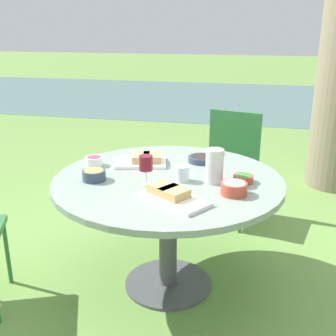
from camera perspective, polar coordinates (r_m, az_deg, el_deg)
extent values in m
plane|color=#668E42|center=(2.79, 0.00, -15.45)|extent=(40.00, 40.00, 0.00)
cube|color=#4C706B|center=(9.33, 9.20, 9.18)|extent=(40.00, 4.93, 0.01)
cylinder|color=#4C4C51|center=(2.78, 0.00, -15.29)|extent=(0.55, 0.55, 0.02)
cylinder|color=#4C4C51|center=(2.60, 0.00, -9.01)|extent=(0.11, 0.11, 0.67)
cylinder|color=gray|center=(2.46, 0.00, -1.71)|extent=(1.34, 1.34, 0.03)
cube|color=#2D6B38|center=(3.47, 7.84, -0.07)|extent=(0.53, 0.51, 0.04)
cube|color=#2D6B38|center=(3.58, 9.02, 4.30)|extent=(0.43, 0.14, 0.42)
cylinder|color=#2D6B38|center=(3.46, 3.60, -4.16)|extent=(0.03, 0.03, 0.43)
cylinder|color=#2D6B38|center=(3.34, 9.79, -5.29)|extent=(0.03, 0.03, 0.43)
cylinder|color=#2D6B38|center=(3.78, 5.79, -2.16)|extent=(0.03, 0.03, 0.43)
cylinder|color=#2D6B38|center=(3.67, 11.50, -3.11)|extent=(0.03, 0.03, 0.43)
cylinder|color=#2D6B38|center=(2.87, -20.94, -10.66)|extent=(0.03, 0.03, 0.43)
cylinder|color=silver|center=(2.36, 6.31, 0.26)|extent=(0.10, 0.10, 0.19)
cone|color=silver|center=(2.33, 7.50, 2.09)|extent=(0.03, 0.03, 0.02)
cylinder|color=silver|center=(2.34, -2.97, -2.24)|extent=(0.06, 0.06, 0.01)
cylinder|color=silver|center=(2.33, -2.99, -1.23)|extent=(0.01, 0.01, 0.08)
cylinder|color=maroon|center=(2.30, -3.02, 0.69)|extent=(0.08, 0.08, 0.08)
cube|color=white|center=(2.69, -3.67, 0.76)|extent=(0.36, 0.29, 0.02)
cube|color=tan|center=(2.68, -2.17, 1.44)|extent=(0.14, 0.16, 0.05)
cube|color=tan|center=(2.68, -3.69, 1.42)|extent=(0.14, 0.16, 0.05)
cube|color=white|center=(2.13, 0.82, -4.23)|extent=(0.41, 0.35, 0.02)
cube|color=tan|center=(2.18, -0.71, -2.82)|extent=(0.17, 0.17, 0.05)
cube|color=tan|center=(2.12, 0.83, -3.42)|extent=(0.17, 0.17, 0.05)
cylinder|color=#334256|center=(2.44, -9.99, -0.97)|extent=(0.13, 0.13, 0.06)
cylinder|color=#E0C147|center=(2.43, -10.02, -0.58)|extent=(0.11, 0.11, 0.03)
cylinder|color=#B74733|center=(2.41, 10.15, -1.43)|extent=(0.11, 0.11, 0.04)
cylinder|color=#387533|center=(2.41, 10.16, -1.15)|extent=(0.09, 0.09, 0.02)
cylinder|color=#334256|center=(2.73, 4.51, 1.21)|extent=(0.17, 0.17, 0.04)
cylinder|color=#2D231E|center=(2.72, 4.52, 1.43)|extent=(0.14, 0.14, 0.02)
cylinder|color=white|center=(2.69, -9.97, 0.89)|extent=(0.11, 0.11, 0.06)
cylinder|color=#D6385B|center=(2.68, -9.99, 1.23)|extent=(0.09, 0.09, 0.03)
cylinder|color=#B74733|center=(2.23, 8.90, -2.76)|extent=(0.14, 0.14, 0.06)
cylinder|color=silver|center=(2.23, 8.92, -2.30)|extent=(0.11, 0.11, 0.03)
cylinder|color=silver|center=(2.39, 1.95, -0.74)|extent=(0.08, 0.08, 0.09)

